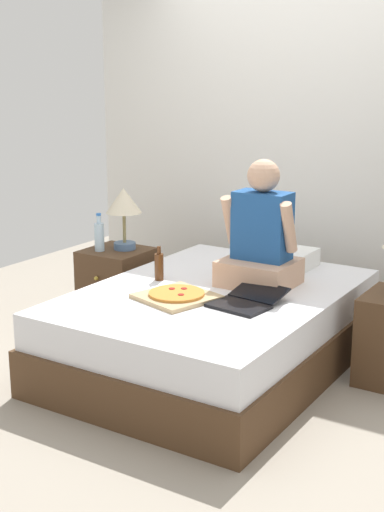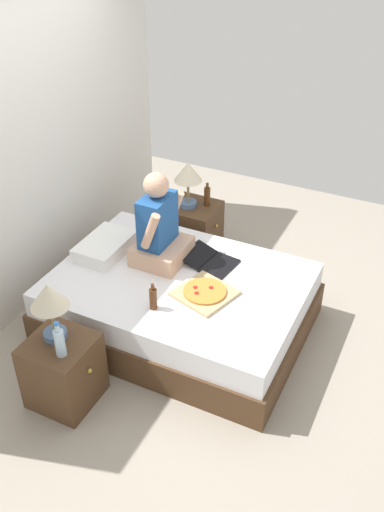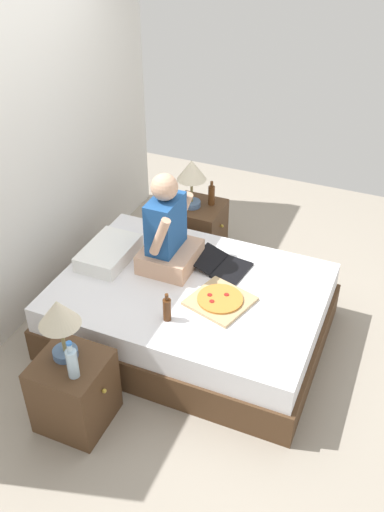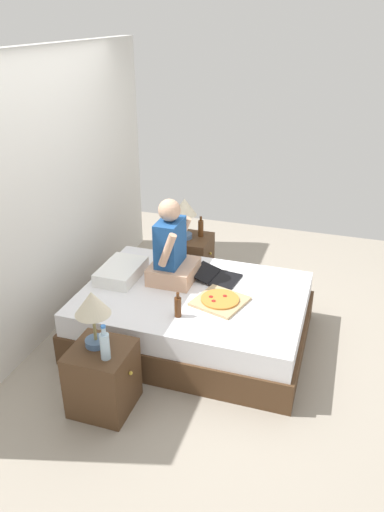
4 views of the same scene
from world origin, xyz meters
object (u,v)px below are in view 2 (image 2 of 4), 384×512
water_bottle (60,342)px  lamp_on_right_nightstand (188,175)px  beer_bottle (207,196)px  nightstand_right (194,230)px  pizza_box (205,293)px  lamp_on_left_nightstand (49,299)px  beer_bottle_on_bed (154,298)px  bed (179,303)px  nightstand_left (63,371)px  laptop (212,262)px  person_seated (159,229)px

water_bottle → lamp_on_right_nightstand: size_ratio=0.61×
beer_bottle → nightstand_right: bearing=125.0°
beer_bottle → pizza_box: (-1.21, -0.55, -0.11)m
lamp_on_left_nightstand → beer_bottle_on_bed: (0.60, -0.43, -0.27)m
beer_bottle_on_bed → bed: bearing=0.7°
lamp_on_right_nightstand → water_bottle: bearing=-176.3°
nightstand_left → bed: bearing=-19.7°
nightstand_right → lamp_on_right_nightstand: (-0.03, 0.05, 0.59)m
beer_bottle_on_bed → laptop: bearing=-12.0°
bed → pizza_box: size_ratio=4.04×
bed → water_bottle: 1.23m
nightstand_right → beer_bottle: beer_bottle is taller
bed → person_seated: size_ratio=2.58×
beer_bottle → person_seated: person_seated is taller
lamp_on_right_nightstand → beer_bottle_on_bed: (-1.43, -0.43, -0.27)m
nightstand_left → pizza_box: 1.18m
lamp_on_left_nightstand → pizza_box: (0.91, -0.70, -0.34)m
lamp_on_right_nightstand → pizza_box: lamp_on_right_nightstand is taller
nightstand_right → lamp_on_right_nightstand: size_ratio=1.18×
lamp_on_left_nightstand → beer_bottle: bearing=-4.0°
nightstand_left → water_bottle: (-0.08, -0.09, 0.38)m
beer_bottle → laptop: bearing=-152.4°
bed → person_seated: (0.18, 0.26, 0.54)m
nightstand_right → laptop: 0.95m
nightstand_left → water_bottle: 0.40m
water_bottle → lamp_on_left_nightstand: bearing=49.4°
bed → pizza_box: (-0.10, -0.27, 0.27)m
beer_bottle → pizza_box: beer_bottle is taller
person_seated → pizza_box: (-0.27, -0.53, -0.27)m
bed → beer_bottle_on_bed: bearing=-179.3°
lamp_on_right_nightstand → beer_bottle_on_bed: bearing=-163.2°
lamp_on_left_nightstand → person_seated: size_ratio=0.58×
nightstand_right → laptop: (-0.75, -0.53, 0.25)m
water_bottle → person_seated: bearing=-1.0°
nightstand_right → pizza_box: (-1.14, -0.65, 0.25)m
nightstand_left → lamp_on_left_nightstand: bearing=51.4°
bed → beer_bottle_on_bed: (-0.41, -0.00, 0.34)m
nightstand_left → pizza_box: (0.95, -0.65, 0.25)m
nightstand_left → laptop: size_ratio=1.17×
nightstand_left → lamp_on_left_nightstand: lamp_on_left_nightstand is taller
nightstand_right → laptop: bearing=-144.9°
lamp_on_left_nightstand → nightstand_left: bearing=-128.6°
lamp_on_left_nightstand → water_bottle: size_ratio=1.63×
lamp_on_left_nightstand → bed: bearing=-22.9°
beer_bottle_on_bed → water_bottle: bearing=158.0°
nightstand_left → lamp_on_right_nightstand: size_ratio=1.18×
bed → water_bottle: bearing=165.8°
laptop → beer_bottle_on_bed: (-0.70, 0.15, 0.07)m
nightstand_right → person_seated: 1.02m
nightstand_right → beer_bottle_on_bed: bearing=-165.4°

